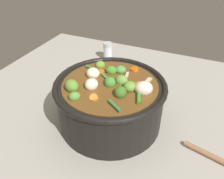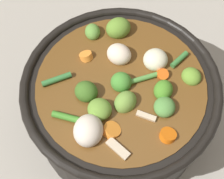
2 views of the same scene
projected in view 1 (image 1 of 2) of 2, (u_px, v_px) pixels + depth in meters
The scene contains 3 objects.
ground_plane at pixel (110, 121), 0.73m from camera, with size 1.10×1.10×0.00m, color #9E998E.
cooking_pot at pixel (110, 102), 0.69m from camera, with size 0.32×0.32×0.16m.
salt_shaker at pixel (108, 51), 1.04m from camera, with size 0.04×0.04×0.08m.
Camera 1 is at (-0.22, 0.49, 0.50)m, focal length 37.71 mm.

